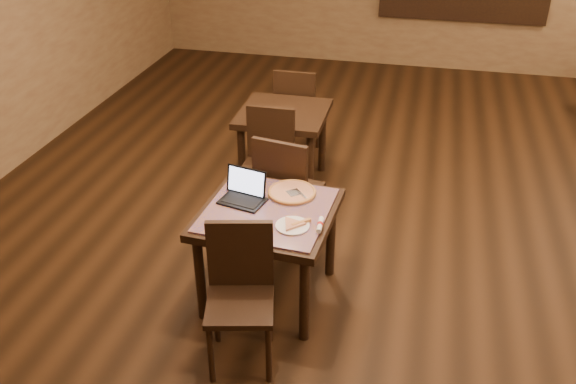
% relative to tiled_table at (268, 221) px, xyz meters
% --- Properties ---
extents(ground, '(10.00, 10.00, 0.00)m').
position_rel_tiled_table_xyz_m(ground, '(0.86, 0.69, -0.66)').
color(ground, black).
rests_on(ground, ground).
extents(tiled_table, '(0.98, 0.98, 0.76)m').
position_rel_tiled_table_xyz_m(tiled_table, '(0.00, 0.00, 0.00)').
color(tiled_table, black).
rests_on(tiled_table, ground).
extents(chair_main_near, '(0.51, 0.51, 0.98)m').
position_rel_tiled_table_xyz_m(chair_main_near, '(-0.02, -0.62, -0.11)').
color(chair_main_near, black).
rests_on(chair_main_near, ground).
extents(chair_main_far, '(0.53, 0.53, 1.05)m').
position_rel_tiled_table_xyz_m(chair_main_far, '(-0.02, 0.61, -0.07)').
color(chair_main_far, black).
rests_on(chair_main_far, ground).
extents(laptop, '(0.35, 0.30, 0.21)m').
position_rel_tiled_table_xyz_m(laptop, '(-0.20, 0.10, 0.16)').
color(laptop, black).
rests_on(laptop, tiled_table).
extents(plate, '(0.23, 0.23, 0.01)m').
position_rel_tiled_table_xyz_m(plate, '(0.22, -0.18, 0.11)').
color(plate, white).
rests_on(plate, tiled_table).
extents(pizza_slice, '(0.26, 0.26, 0.02)m').
position_rel_tiled_table_xyz_m(pizza_slice, '(0.22, -0.18, 0.13)').
color(pizza_slice, beige).
rests_on(pizza_slice, plate).
extents(pizza_pan, '(0.36, 0.36, 0.01)m').
position_rel_tiled_table_xyz_m(pizza_pan, '(0.12, 0.24, 0.11)').
color(pizza_pan, silver).
rests_on(pizza_pan, tiled_table).
extents(pizza_whole, '(0.35, 0.35, 0.02)m').
position_rel_tiled_table_xyz_m(pizza_whole, '(0.12, 0.24, 0.12)').
color(pizza_whole, beige).
rests_on(pizza_whole, pizza_pan).
extents(spatula, '(0.22, 0.23, 0.01)m').
position_rel_tiled_table_xyz_m(spatula, '(0.14, 0.22, 0.13)').
color(spatula, silver).
rests_on(spatula, pizza_whole).
extents(napkin_roll, '(0.05, 0.17, 0.04)m').
position_rel_tiled_table_xyz_m(napkin_roll, '(0.40, -0.14, 0.12)').
color(napkin_roll, white).
rests_on(napkin_roll, tiled_table).
extents(other_table_b, '(0.83, 0.83, 0.77)m').
position_rel_tiled_table_xyz_m(other_table_b, '(-0.31, 1.73, -0.02)').
color(other_table_b, black).
rests_on(other_table_b, ground).
extents(other_table_b_chair_near, '(0.43, 0.43, 1.00)m').
position_rel_tiled_table_xyz_m(other_table_b_chair_near, '(-0.31, 1.15, -0.10)').
color(other_table_b_chair_near, black).
rests_on(other_table_b_chair_near, ground).
extents(other_table_b_chair_far, '(0.43, 0.43, 1.00)m').
position_rel_tiled_table_xyz_m(other_table_b_chair_far, '(-0.31, 2.31, -0.10)').
color(other_table_b_chair_far, black).
rests_on(other_table_b_chair_far, ground).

